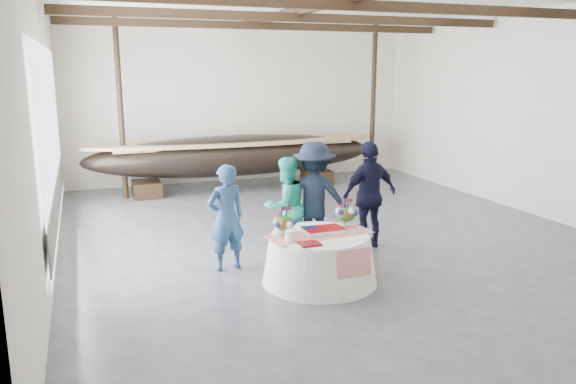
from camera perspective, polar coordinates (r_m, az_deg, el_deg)
name	(u,v)px	position (r m, az deg, el deg)	size (l,w,h in m)	color
floor	(326,233)	(11.24, 3.93, -4.22)	(10.00, 12.00, 0.01)	#3D3D42
wall_back	(243,103)	(16.45, -4.61, 9.05)	(10.00, 0.02, 4.50)	silver
wall_left	(44,130)	(9.88, -23.52, 5.79)	(0.02, 12.00, 4.50)	silver
wall_right	(535,113)	(13.65, 23.78, 7.34)	(0.02, 12.00, 4.50)	silver
pavilion_structure	(313,28)	(11.53, 2.55, 16.34)	(9.80, 11.76, 4.50)	black
open_bay	(53,148)	(10.92, -22.81, 4.14)	(0.03, 7.00, 3.20)	silver
longboat_display	(236,155)	(15.12, -5.32, 3.76)	(7.91, 1.58, 1.48)	black
banquet_table	(320,258)	(8.66, 3.23, -6.73)	(1.76, 1.76, 0.76)	white
tabletop_items	(314,223)	(8.61, 2.70, -3.17)	(1.67, 0.95, 0.40)	red
guest_woman_blue	(226,218)	(9.09, -6.30, -2.60)	(0.64, 0.42, 1.74)	navy
guest_woman_teal	(286,206)	(9.83, -0.25, -1.41)	(0.84, 0.65, 1.73)	#21AE94
guest_man_left	(314,198)	(9.92, 2.68, -0.57)	(1.28, 0.73, 1.98)	black
guest_man_right	(370,195)	(10.24, 8.28, -0.31)	(1.15, 0.48, 1.96)	black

